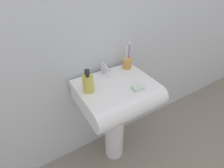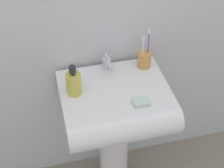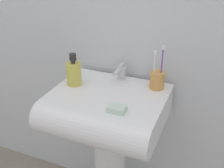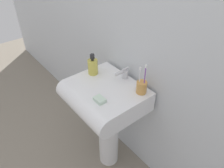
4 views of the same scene
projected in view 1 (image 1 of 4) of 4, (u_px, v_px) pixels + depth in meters
The scene contains 8 objects.
ground_plane at pixel (114, 152), 1.66m from camera, with size 6.00×6.00×0.00m, color gray.
wall_back at pixel (96, 15), 1.13m from camera, with size 5.00×0.05×2.40m, color silver.
sink_pedestal at pixel (114, 129), 1.47m from camera, with size 0.16×0.16×0.66m, color white.
sink_basin at pixel (119, 95), 1.20m from camera, with size 0.52×0.46×0.14m.
faucet at pixel (104, 69), 1.27m from camera, with size 0.04×0.12×0.08m.
toothbrush_cup at pixel (127, 63), 1.34m from camera, with size 0.07×0.07×0.21m.
soap_bottle at pixel (88, 83), 1.09m from camera, with size 0.07×0.07×0.16m.
bar_soap at pixel (138, 88), 1.14m from camera, with size 0.07×0.05×0.02m, color silver.
Camera 1 is at (-0.52, -0.83, 1.49)m, focal length 28.00 mm.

